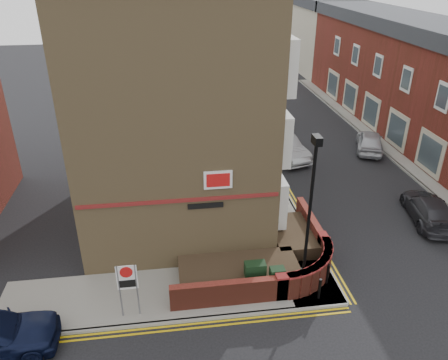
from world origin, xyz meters
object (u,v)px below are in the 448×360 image
Objects in this scene: utility_cabinet_large at (255,276)px; lamppost at (309,215)px; zone_sign at (127,282)px; silver_car_near at (282,146)px.

lamppost is at bearing -3.01° from utility_cabinet_large.
lamppost is 2.86× the size of zone_sign.
utility_cabinet_large is at bearing -125.51° from silver_car_near.
silver_car_near is (9.05, 13.26, -0.86)m from zone_sign.
zone_sign is (-6.60, -0.70, -1.70)m from lamppost.
lamppost is 6.85m from zone_sign.
zone_sign is 0.46× the size of silver_car_near.
utility_cabinet_large is at bearing 176.99° from lamppost.
lamppost is 5.25× the size of utility_cabinet_large.
utility_cabinet_large is 4.86m from zone_sign.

